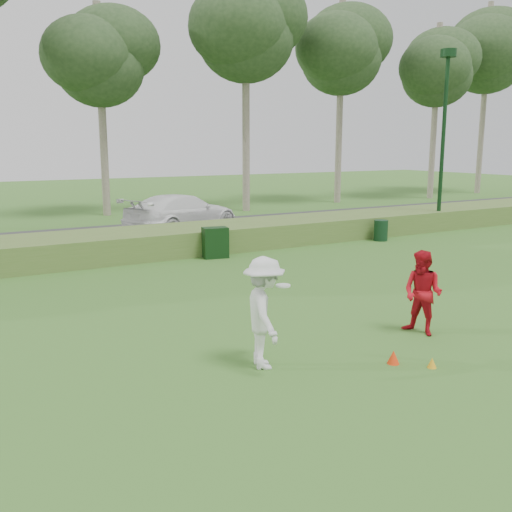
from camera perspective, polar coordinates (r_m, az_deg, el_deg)
ground at (r=11.16m, az=10.49°, el=-10.03°), size 120.00×120.00×0.00m
reed_strip at (r=21.30m, az=-10.83°, el=1.35°), size 80.00×3.00×0.90m
park_road at (r=26.08m, az=-14.45°, el=2.03°), size 80.00×6.00×0.06m
lamp_post at (r=28.16m, az=18.38°, el=13.83°), size 0.70×0.70×8.18m
tree_4 at (r=33.86m, az=-15.40°, el=18.55°), size 6.24×6.24×11.50m
tree_5 at (r=35.32m, az=-1.04°, el=21.68°), size 7.28×7.28×14.00m
tree_6 at (r=40.70m, az=8.52°, el=19.62°), size 7.02×7.02×13.50m
tree_7 at (r=45.25m, az=17.67°, el=17.40°), size 6.50×6.50×12.50m
tree_8 at (r=51.65m, az=22.14°, el=18.38°), size 8.06×8.06×15.00m
player_white at (r=10.27m, az=0.81°, el=-5.70°), size 1.12×1.48×2.04m
player_red at (r=12.56m, az=16.34°, el=-3.57°), size 0.90×1.03×1.81m
cone_orange at (r=10.98m, az=13.58°, el=-9.80°), size 0.23×0.23×0.25m
cone_yellow at (r=10.99m, az=17.19°, el=-10.16°), size 0.17×0.17×0.19m
utility_cabinet at (r=20.35m, az=-4.10°, el=1.35°), size 0.96×0.69×1.09m
trash_bin at (r=24.52m, az=12.38°, el=2.52°), size 0.64×0.64×0.87m
car_right at (r=26.44m, az=-7.40°, el=4.33°), size 6.31×4.36×1.70m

